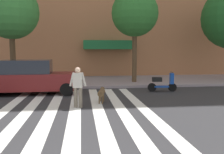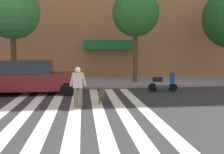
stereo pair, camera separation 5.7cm
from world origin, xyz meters
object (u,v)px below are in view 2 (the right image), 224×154
Objects in this scene: parked_car_behind_first at (31,78)px; dog_on_leash at (102,93)px; pedestrian_dog_walker at (78,85)px; street_tree_nearest at (12,12)px; street_tree_middle at (136,14)px; parked_scooter at (163,83)px.

dog_on_leash is (3.58, -2.62, -0.43)m from parked_car_behind_first.
pedestrian_dog_walker is at bearing -53.81° from parked_car_behind_first.
street_tree_nearest reaches higher than pedestrian_dog_walker.
dog_on_leash is (1.03, 0.88, -0.48)m from pedestrian_dog_walker.
street_tree_nearest reaches higher than street_tree_middle.
street_tree_nearest is at bearing 161.76° from parked_scooter.
dog_on_leash is (-2.73, -5.82, -4.32)m from street_tree_middle.
street_tree_nearest is 1.01× the size of street_tree_middle.
dog_on_leash is at bearing -46.31° from street_tree_nearest.
street_tree_middle is 8.58m from pedestrian_dog_walker.
parked_scooter is at bearing 35.82° from pedestrian_dog_walker.
parked_scooter is 1.44× the size of dog_on_leash.
dog_on_leash is at bearing -145.59° from parked_scooter.
street_tree_middle is at bearing 60.66° from pedestrian_dog_walker.
pedestrian_dog_walker is (2.55, -3.49, 0.05)m from parked_car_behind_first.
dog_on_leash is (-3.62, -2.48, -0.03)m from parked_scooter.
pedestrian_dog_walker is (-4.65, -3.36, 0.45)m from parked_scooter.
street_tree_middle is at bearing 104.90° from parked_scooter.
street_tree_middle is 3.79× the size of pedestrian_dog_walker.
street_tree_middle is (-0.89, 3.34, 4.28)m from parked_scooter.
street_tree_nearest is at bearing 123.29° from pedestrian_dog_walker.
parked_car_behind_first reaches higher than parked_scooter.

